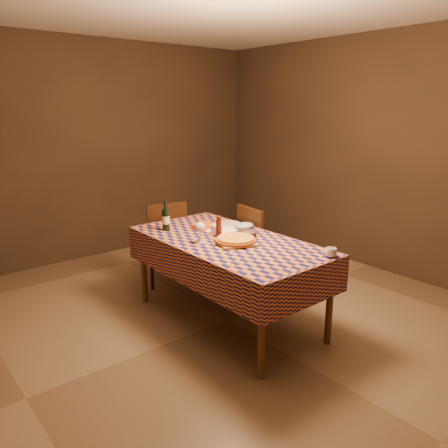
{
  "coord_description": "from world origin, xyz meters",
  "views": [
    {
      "loc": [
        -2.33,
        -2.78,
        1.89
      ],
      "look_at": [
        0.0,
        0.05,
        0.9
      ],
      "focal_mm": 35.0,
      "sensor_mm": 36.0,
      "label": 1
    }
  ],
  "objects_px": {
    "pizza": "(236,239)",
    "white_plate": "(228,224)",
    "wine_bottle": "(166,219)",
    "bowl": "(248,234)",
    "chair_far": "(165,238)",
    "chair_right": "(259,245)",
    "cutting_board": "(236,242)",
    "dining_table": "(228,248)"
  },
  "relations": [
    {
      "from": "pizza",
      "to": "white_plate",
      "type": "relative_size",
      "value": 1.81
    },
    {
      "from": "wine_bottle",
      "to": "bowl",
      "type": "bearing_deg",
      "value": -54.42
    },
    {
      "from": "chair_far",
      "to": "chair_right",
      "type": "relative_size",
      "value": 1.0
    },
    {
      "from": "wine_bottle",
      "to": "chair_right",
      "type": "distance_m",
      "value": 1.01
    },
    {
      "from": "pizza",
      "to": "cutting_board",
      "type": "bearing_deg",
      "value": 0.0
    },
    {
      "from": "dining_table",
      "to": "pizza",
      "type": "distance_m",
      "value": 0.17
    },
    {
      "from": "dining_table",
      "to": "chair_far",
      "type": "relative_size",
      "value": 1.98
    },
    {
      "from": "bowl",
      "to": "chair_right",
      "type": "distance_m",
      "value": 0.59
    },
    {
      "from": "bowl",
      "to": "chair_right",
      "type": "relative_size",
      "value": 0.17
    },
    {
      "from": "dining_table",
      "to": "chair_far",
      "type": "xyz_separation_m",
      "value": [
        0.02,
        1.08,
        -0.17
      ]
    },
    {
      "from": "pizza",
      "to": "white_plate",
      "type": "bearing_deg",
      "value": 55.71
    },
    {
      "from": "dining_table",
      "to": "bowl",
      "type": "bearing_deg",
      "value": -12.26
    },
    {
      "from": "bowl",
      "to": "white_plate",
      "type": "distance_m",
      "value": 0.45
    },
    {
      "from": "pizza",
      "to": "chair_right",
      "type": "distance_m",
      "value": 0.8
    },
    {
      "from": "wine_bottle",
      "to": "white_plate",
      "type": "distance_m",
      "value": 0.63
    },
    {
      "from": "cutting_board",
      "to": "bowl",
      "type": "height_order",
      "value": "bowl"
    },
    {
      "from": "pizza",
      "to": "bowl",
      "type": "xyz_separation_m",
      "value": [
        0.22,
        0.08,
        -0.01
      ]
    },
    {
      "from": "bowl",
      "to": "chair_far",
      "type": "bearing_deg",
      "value": 98.87
    },
    {
      "from": "white_plate",
      "to": "wine_bottle",
      "type": "bearing_deg",
      "value": 160.77
    },
    {
      "from": "cutting_board",
      "to": "pizza",
      "type": "height_order",
      "value": "pizza"
    },
    {
      "from": "white_plate",
      "to": "chair_far",
      "type": "bearing_deg",
      "value": 113.97
    },
    {
      "from": "dining_table",
      "to": "white_plate",
      "type": "distance_m",
      "value": 0.52
    },
    {
      "from": "wine_bottle",
      "to": "chair_right",
      "type": "height_order",
      "value": "wine_bottle"
    },
    {
      "from": "dining_table",
      "to": "cutting_board",
      "type": "bearing_deg",
      "value": -98.13
    },
    {
      "from": "dining_table",
      "to": "cutting_board",
      "type": "height_order",
      "value": "cutting_board"
    },
    {
      "from": "wine_bottle",
      "to": "white_plate",
      "type": "relative_size",
      "value": 1.21
    },
    {
      "from": "bowl",
      "to": "chair_far",
      "type": "xyz_separation_m",
      "value": [
        -0.18,
        1.12,
        -0.27
      ]
    },
    {
      "from": "dining_table",
      "to": "white_plate",
      "type": "height_order",
      "value": "white_plate"
    },
    {
      "from": "cutting_board",
      "to": "white_plate",
      "type": "height_order",
      "value": "cutting_board"
    },
    {
      "from": "pizza",
      "to": "chair_right",
      "type": "height_order",
      "value": "chair_right"
    },
    {
      "from": "bowl",
      "to": "wine_bottle",
      "type": "bearing_deg",
      "value": 125.58
    },
    {
      "from": "white_plate",
      "to": "dining_table",
      "type": "bearing_deg",
      "value": -130.69
    },
    {
      "from": "dining_table",
      "to": "chair_far",
      "type": "distance_m",
      "value": 1.09
    },
    {
      "from": "bowl",
      "to": "white_plate",
      "type": "height_order",
      "value": "bowl"
    },
    {
      "from": "cutting_board",
      "to": "chair_right",
      "type": "distance_m",
      "value": 0.79
    },
    {
      "from": "cutting_board",
      "to": "dining_table",
      "type": "bearing_deg",
      "value": 81.87
    },
    {
      "from": "cutting_board",
      "to": "pizza",
      "type": "distance_m",
      "value": 0.03
    },
    {
      "from": "cutting_board",
      "to": "white_plate",
      "type": "bearing_deg",
      "value": 55.71
    },
    {
      "from": "pizza",
      "to": "white_plate",
      "type": "distance_m",
      "value": 0.62
    },
    {
      "from": "dining_table",
      "to": "wine_bottle",
      "type": "bearing_deg",
      "value": 113.27
    },
    {
      "from": "chair_far",
      "to": "chair_right",
      "type": "height_order",
      "value": "same"
    },
    {
      "from": "bowl",
      "to": "chair_far",
      "type": "height_order",
      "value": "chair_far"
    }
  ]
}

